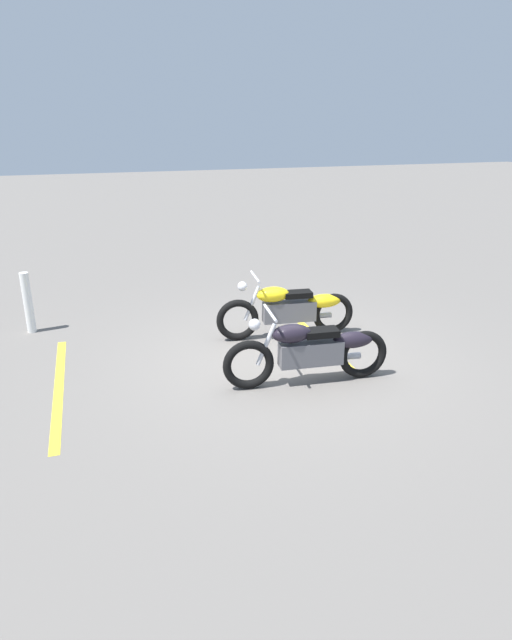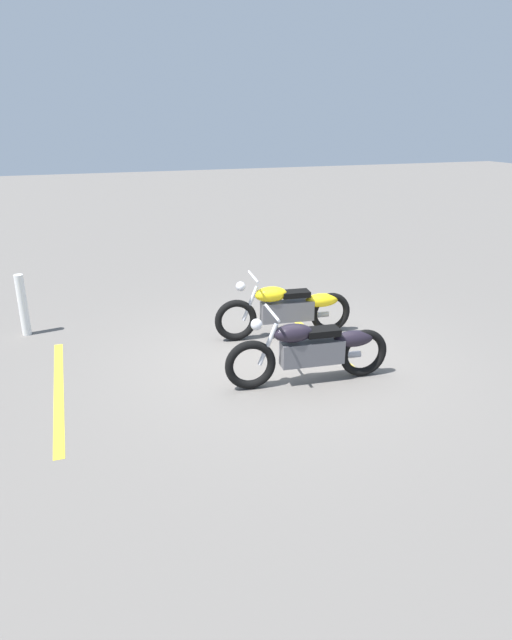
% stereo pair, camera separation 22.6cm
% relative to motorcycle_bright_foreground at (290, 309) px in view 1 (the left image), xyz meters
% --- Properties ---
extents(ground_plane, '(60.00, 60.00, 0.00)m').
position_rel_motorcycle_bright_foreground_xyz_m(ground_plane, '(0.37, 0.80, -0.46)').
color(ground_plane, '#66605B').
extents(motorcycle_bright_foreground, '(2.23, 0.62, 1.04)m').
position_rel_motorcycle_bright_foreground_xyz_m(motorcycle_bright_foreground, '(0.00, 0.00, 0.00)').
color(motorcycle_bright_foreground, black).
rests_on(motorcycle_bright_foreground, ground).
extents(motorcycle_dark_foreground, '(2.23, 0.62, 1.04)m').
position_rel_motorcycle_bright_foreground_xyz_m(motorcycle_dark_foreground, '(0.31, 1.61, 0.00)').
color(motorcycle_dark_foreground, black).
rests_on(motorcycle_dark_foreground, ground).
extents(bollard_post, '(0.14, 0.14, 1.00)m').
position_rel_motorcycle_bright_foreground_xyz_m(bollard_post, '(3.96, -1.45, 0.04)').
color(bollard_post, white).
rests_on(bollard_post, ground).
extents(parking_stripe_near, '(0.15, 3.20, 0.01)m').
position_rel_motorcycle_bright_foreground_xyz_m(parking_stripe_near, '(-0.40, -0.12, -0.46)').
color(parking_stripe_near, yellow).
rests_on(parking_stripe_near, ground).
extents(parking_stripe_mid, '(0.15, 3.20, 0.01)m').
position_rel_motorcycle_bright_foreground_xyz_m(parking_stripe_mid, '(3.50, 0.78, -0.46)').
color(parking_stripe_mid, yellow).
rests_on(parking_stripe_mid, ground).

